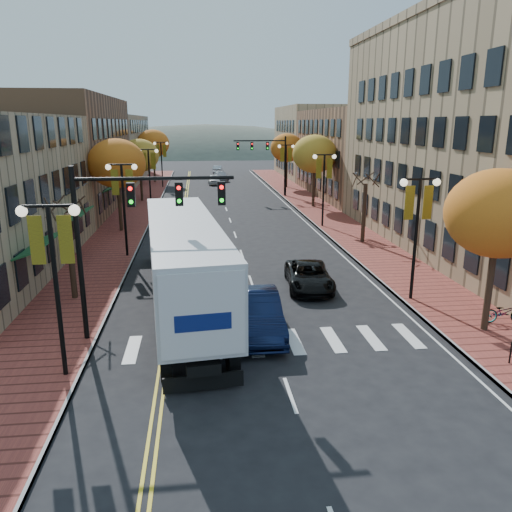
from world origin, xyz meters
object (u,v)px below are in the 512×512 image
object	(u,v)px
navy_sedan	(257,313)
black_suv	(309,276)
semi_truck	(182,254)
bicycle	(504,312)

from	to	relation	value
navy_sedan	black_suv	distance (m)	6.46
semi_truck	black_suv	xyz separation A→B (m)	(6.54, 1.88, -1.89)
navy_sedan	bicycle	bearing A→B (deg)	-2.67
navy_sedan	bicycle	distance (m)	10.71
bicycle	semi_truck	bearing A→B (deg)	77.94
navy_sedan	black_suv	bearing A→B (deg)	57.95
semi_truck	bicycle	xyz separation A→B (m)	(13.82, -4.08, -1.93)
semi_truck	navy_sedan	world-z (taller)	semi_truck
navy_sedan	black_suv	size ratio (longest dim) A/B	1.09
navy_sedan	bicycle	world-z (taller)	navy_sedan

